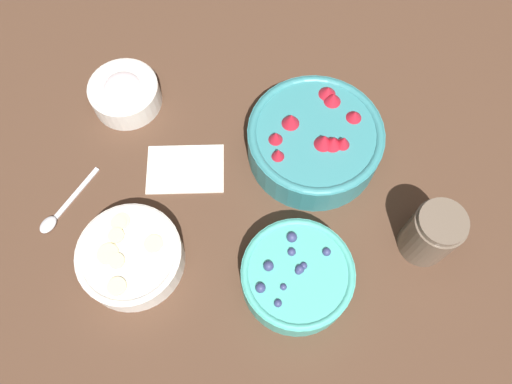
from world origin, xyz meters
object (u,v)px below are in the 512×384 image
Objects in this scene: bowl_bananas at (130,256)px; jar_chocolate at (431,234)px; bowl_strawberries at (315,139)px; bowl_blueberries at (297,276)px; bowl_cream at (125,92)px.

jar_chocolate reaches higher than bowl_bananas.
bowl_bananas is at bearing -173.98° from jar_chocolate.
bowl_strawberries is at bearing 36.48° from bowl_bananas.
bowl_blueberries is 0.25m from bowl_bananas.
bowl_cream is at bearing 165.15° from bowl_strawberries.
jar_chocolate reaches higher than bowl_cream.
bowl_cream is 1.14× the size of jar_chocolate.
bowl_cream is (-0.33, 0.09, -0.01)m from bowl_strawberries.
bowl_blueberries is 1.05× the size of bowl_bananas.
bowl_blueberries is at bearing -96.66° from bowl_strawberries.
bowl_strawberries reaches higher than bowl_blueberries.
bowl_strawberries is at bearing -14.85° from bowl_cream.
bowl_blueberries is (-0.03, -0.23, -0.01)m from bowl_strawberries.
bowl_strawberries is 0.35m from bowl_bananas.
bowl_bananas is 0.46m from jar_chocolate.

